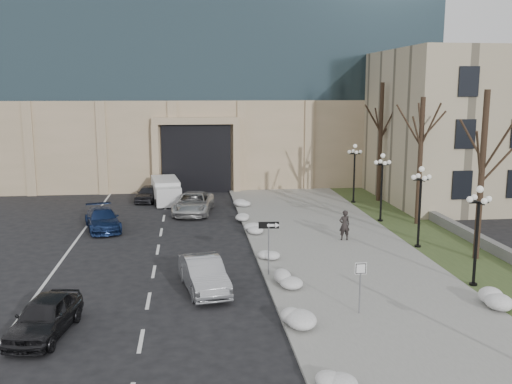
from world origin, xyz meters
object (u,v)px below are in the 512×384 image
lamppost_b (420,196)px  lamppost_c (382,178)px  car_e (148,193)px  box_truck (166,191)px  lamppost_a (478,222)px  car_c (103,219)px  lamppost_d (354,165)px  car_b (204,274)px  car_d (193,203)px  pedestrian (344,225)px  keep_sign (360,277)px  one_way_sign (272,232)px  car_a (45,316)px

lamppost_b → lamppost_c: size_ratio=1.00×
car_e → box_truck: box_truck is taller
lamppost_a → car_c: bearing=144.7°
lamppost_d → car_b: bearing=-123.8°
car_d → pedestrian: size_ratio=3.05×
car_e → lamppost_a: bearing=-42.5°
car_b → keep_sign: bearing=-41.2°
car_d → pedestrian: bearing=-36.3°
car_b → car_c: (-6.22, 12.12, -0.06)m
lamppost_c → car_b: bearing=-135.9°
pedestrian → lamppost_b: lamppost_b is taller
car_b → lamppost_d: (12.37, 18.47, 2.31)m
car_b → lamppost_c: (12.37, 11.97, 2.31)m
car_e → lamppost_c: bearing=-18.4°
car_b → box_truck: box_truck is taller
car_e → lamppost_d: (16.29, -2.83, 2.42)m
car_c → lamppost_b: (18.59, -6.65, 2.37)m
car_d → lamppost_c: bearing=-9.9°
car_e → lamppost_a: size_ratio=0.81×
one_way_sign → car_a: bearing=-144.9°
one_way_sign → lamppost_d: bearing=66.5°
lamppost_a → lamppost_d: bearing=90.0°
lamppost_d → car_d: bearing=-170.3°
car_d → lamppost_a: (12.68, -17.34, 2.31)m
car_a → lamppost_a: lamppost_a is taller
keep_sign → lamppost_b: lamppost_b is taller
car_b → pedestrian: size_ratio=2.55×
car_c → pedestrian: size_ratio=2.66×
box_truck → lamppost_b: (14.84, -15.54, 2.20)m
car_c → pedestrian: (14.77, -4.75, 0.33)m
car_c → car_d: bearing=20.7°
pedestrian → box_truck: size_ratio=0.31×
car_d → car_c: bearing=-135.7°
car_d → lamppost_d: bearing=18.6°
lamppost_b → one_way_sign: bearing=-156.1°
car_a → lamppost_b: lamppost_b is taller
car_c → lamppost_d: 19.78m
car_c → lamppost_b: bearing=-34.3°
one_way_sign → car_d: bearing=108.2°
box_truck → lamppost_d: (14.84, -2.54, 2.20)m
car_d → pedestrian: (8.87, -8.93, 0.26)m
car_a → car_b: bearing=43.5°
car_d → lamppost_b: 16.84m
lamppost_d → car_a: bearing=-129.2°
car_b → car_e: bearing=90.2°
car_e → lamppost_c: lamppost_c is taller
one_way_sign → lamppost_d: size_ratio=0.58×
car_a → car_d: car_d is taller
box_truck → lamppost_c: bearing=-38.6°
car_e → pedestrian: 18.70m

